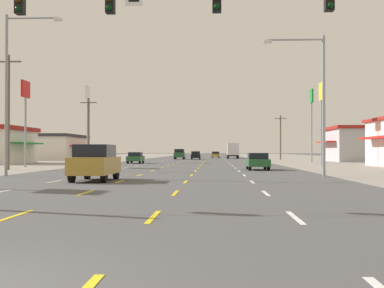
# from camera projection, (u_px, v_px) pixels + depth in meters

# --- Properties ---
(ground_plane) EXTENTS (572.00, 572.00, 0.00)m
(ground_plane) POSITION_uv_depth(u_px,v_px,m) (190.00, 163.00, 72.29)
(ground_plane) COLOR #4C4C4F
(lot_apron_left) EXTENTS (28.00, 440.00, 0.01)m
(lot_apron_left) POSITION_uv_depth(u_px,v_px,m) (10.00, 163.00, 73.32)
(lot_apron_left) COLOR gray
(lot_apron_left) RESTS_ON ground
(lot_apron_right) EXTENTS (28.00, 440.00, 0.01)m
(lot_apron_right) POSITION_uv_depth(u_px,v_px,m) (376.00, 163.00, 71.26)
(lot_apron_right) COLOR gray
(lot_apron_right) RESTS_ON ground
(lane_markings) EXTENTS (10.64, 227.60, 0.01)m
(lane_markings) POSITION_uv_depth(u_px,v_px,m) (199.00, 159.00, 110.76)
(lane_markings) COLOR white
(lane_markings) RESTS_ON ground
(signal_span_wire) EXTENTS (24.83, 0.53, 8.65)m
(signal_span_wire) POSITION_uv_depth(u_px,v_px,m) (117.00, 48.00, 18.18)
(signal_span_wire) COLOR brown
(signal_span_wire) RESTS_ON ground
(suv_inner_left_nearest) EXTENTS (1.98, 4.90, 1.98)m
(suv_inner_left_nearest) POSITION_uv_depth(u_px,v_px,m) (95.00, 162.00, 29.28)
(suv_inner_left_nearest) COLOR #B28C33
(suv_inner_left_nearest) RESTS_ON ground
(sedan_far_right_near) EXTENTS (1.80, 4.50, 1.46)m
(sedan_far_right_near) POSITION_uv_depth(u_px,v_px,m) (258.00, 161.00, 45.98)
(sedan_far_right_near) COLOR #235B2D
(sedan_far_right_near) RESTS_ON ground
(sedan_far_left_mid) EXTENTS (1.80, 4.50, 1.46)m
(sedan_far_left_mid) POSITION_uv_depth(u_px,v_px,m) (136.00, 158.00, 69.44)
(sedan_far_left_mid) COLOR #235B2D
(sedan_far_left_mid) RESTS_ON ground
(hatchback_center_turn_midfar) EXTENTS (1.72, 3.90, 1.54)m
(hatchback_center_turn_midfar) POSITION_uv_depth(u_px,v_px,m) (196.00, 155.00, 100.29)
(hatchback_center_turn_midfar) COLOR black
(hatchback_center_turn_midfar) RESTS_ON ground
(suv_inner_left_far) EXTENTS (1.98, 4.90, 1.98)m
(suv_inner_left_far) POSITION_uv_depth(u_px,v_px,m) (180.00, 154.00, 103.91)
(suv_inner_left_far) COLOR #235B2D
(suv_inner_left_far) RESTS_ON ground
(box_truck_far_right_farther) EXTENTS (2.40, 7.20, 3.23)m
(box_truck_far_right_farther) POSITION_uv_depth(u_px,v_px,m) (233.00, 150.00, 114.35)
(box_truck_far_right_farther) COLOR black
(box_truck_far_right_farther) RESTS_ON ground
(sedan_inner_right_farthest) EXTENTS (1.80, 4.50, 1.46)m
(sedan_inner_right_farthest) POSITION_uv_depth(u_px,v_px,m) (216.00, 155.00, 121.45)
(sedan_inner_right_farthest) COLOR #B28C33
(sedan_inner_right_farthest) RESTS_ON ground
(storefront_left_row_2) EXTENTS (13.36, 16.78, 4.62)m
(storefront_left_row_2) POSITION_uv_depth(u_px,v_px,m) (47.00, 147.00, 99.10)
(storefront_left_row_2) COLOR silver
(storefront_left_row_2) RESTS_ON ground
(storefront_right_row_2) EXTENTS (14.30, 12.73, 5.34)m
(storefront_right_row_2) POSITION_uv_depth(u_px,v_px,m) (371.00, 144.00, 82.86)
(storefront_right_row_2) COLOR #B2B2B7
(storefront_right_row_2) RESTS_ON ground
(pole_sign_left_row_1) EXTENTS (0.24, 2.12, 8.79)m
(pole_sign_left_row_1) POSITION_uv_depth(u_px,v_px,m) (26.00, 101.00, 54.65)
(pole_sign_left_row_1) COLOR gray
(pole_sign_left_row_1) RESTS_ON ground
(pole_sign_left_row_2) EXTENTS (0.24, 1.88, 11.04)m
(pole_sign_left_row_2) POSITION_uv_depth(u_px,v_px,m) (88.00, 105.00, 77.46)
(pole_sign_left_row_2) COLOR gray
(pole_sign_left_row_2) RESTS_ON ground
(pole_sign_right_row_1) EXTENTS (0.24, 1.82, 9.01)m
(pole_sign_right_row_1) POSITION_uv_depth(u_px,v_px,m) (322.00, 104.00, 57.82)
(pole_sign_right_row_1) COLOR gray
(pole_sign_right_row_1) RESTS_ON ground
(pole_sign_right_row_2) EXTENTS (0.24, 1.86, 10.63)m
(pole_sign_right_row_2) POSITION_uv_depth(u_px,v_px,m) (312.00, 108.00, 78.18)
(pole_sign_right_row_2) COLOR gray
(pole_sign_right_row_2) RESTS_ON ground
(streetlight_left_row_0) EXTENTS (3.71, 0.26, 10.46)m
(streetlight_left_row_0) POSITION_uv_depth(u_px,v_px,m) (11.00, 84.00, 34.55)
(streetlight_left_row_0) COLOR gray
(streetlight_left_row_0) RESTS_ON ground
(streetlight_right_row_0) EXTENTS (3.89, 0.26, 8.91)m
(streetlight_right_row_0) POSITION_uv_depth(u_px,v_px,m) (317.00, 95.00, 33.72)
(streetlight_right_row_0) COLOR gray
(streetlight_right_row_0) RESTS_ON ground
(utility_pole_left_row_0) EXTENTS (2.20, 0.26, 9.96)m
(utility_pole_left_row_0) POSITION_uv_depth(u_px,v_px,m) (8.00, 110.00, 46.32)
(utility_pole_left_row_0) COLOR brown
(utility_pole_left_row_0) RESTS_ON ground
(utility_pole_left_row_1) EXTENTS (2.20, 0.26, 8.70)m
(utility_pole_left_row_1) POSITION_uv_depth(u_px,v_px,m) (89.00, 129.00, 71.80)
(utility_pole_left_row_1) COLOR brown
(utility_pole_left_row_1) RESTS_ON ground
(utility_pole_right_row_2) EXTENTS (2.20, 0.26, 8.27)m
(utility_pole_right_row_2) POSITION_uv_depth(u_px,v_px,m) (280.00, 136.00, 100.05)
(utility_pole_right_row_2) COLOR brown
(utility_pole_right_row_2) RESTS_ON ground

